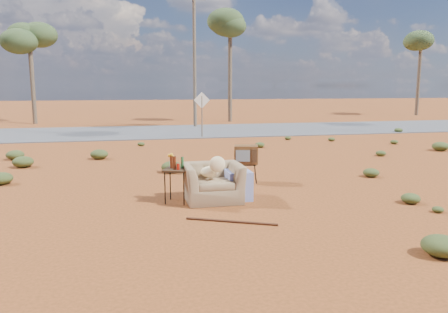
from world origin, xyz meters
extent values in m
plane|color=#99471E|center=(0.00, 0.00, 0.00)|extent=(140.00, 140.00, 0.00)
cube|color=#565659|center=(0.00, 15.00, 0.02)|extent=(140.00, 7.00, 0.04)
imported|color=olive|center=(-0.24, 0.27, 0.55)|extent=(1.25, 0.81, 1.09)
ellipsoid|color=beige|center=(-0.30, 0.33, 0.63)|extent=(0.39, 0.39, 0.23)
ellipsoid|color=beige|center=(-0.18, 0.07, 0.84)|extent=(0.35, 0.17, 0.35)
cube|color=navy|center=(0.34, 0.39, 0.32)|extent=(0.52, 0.81, 0.64)
cube|color=black|center=(0.96, 1.92, 0.48)|extent=(0.62, 0.53, 0.03)
cylinder|color=black|center=(0.67, 1.80, 0.24)|extent=(0.03, 0.03, 0.48)
cylinder|color=black|center=(1.15, 1.68, 0.24)|extent=(0.03, 0.03, 0.48)
cylinder|color=black|center=(0.77, 2.16, 0.24)|extent=(0.03, 0.03, 0.48)
cylinder|color=black|center=(1.24, 2.04, 0.24)|extent=(0.03, 0.03, 0.48)
cube|color=brown|center=(0.96, 1.92, 0.73)|extent=(0.70, 0.60, 0.46)
cube|color=gray|center=(0.82, 1.70, 0.73)|extent=(0.35, 0.11, 0.29)
cube|color=#472D19|center=(1.10, 1.63, 0.73)|extent=(0.14, 0.05, 0.33)
cube|color=#362513|center=(-1.02, 0.31, 0.72)|extent=(0.66, 0.66, 0.04)
cylinder|color=black|center=(-1.28, 0.19, 0.36)|extent=(0.02, 0.02, 0.72)
cylinder|color=black|center=(-0.90, 0.04, 0.36)|extent=(0.02, 0.02, 0.72)
cylinder|color=black|center=(-1.13, 0.57, 0.36)|extent=(0.02, 0.02, 0.72)
cylinder|color=black|center=(-0.75, 0.42, 0.36)|extent=(0.02, 0.02, 0.72)
cylinder|color=#491A0C|center=(-1.11, 0.40, 0.87)|extent=(0.07, 0.07, 0.27)
cylinder|color=#491A0C|center=(-1.06, 0.24, 0.88)|extent=(0.07, 0.07, 0.29)
cylinder|color=#275C2C|center=(-0.88, 0.36, 0.86)|extent=(0.06, 0.06, 0.25)
cylinder|color=red|center=(-1.00, 0.19, 0.80)|extent=(0.07, 0.07, 0.13)
cylinder|color=silver|center=(-1.10, 0.51, 0.81)|extent=(0.08, 0.08, 0.14)
ellipsoid|color=#F2AE19|center=(-1.10, 0.51, 0.97)|extent=(0.16, 0.16, 0.12)
cylinder|color=#442012|center=(-0.20, -1.33, 0.02)|extent=(1.57, 0.79, 0.05)
cylinder|color=brown|center=(1.50, 12.00, 1.00)|extent=(0.06, 0.06, 2.00)
cube|color=silver|center=(1.50, 12.00, 1.80)|extent=(0.78, 0.04, 0.78)
cylinder|color=brown|center=(-8.00, 22.00, 3.00)|extent=(0.28, 0.28, 6.00)
ellipsoid|color=#44572D|center=(-8.00, 22.00, 5.50)|extent=(3.20, 3.20, 2.20)
cylinder|color=brown|center=(5.00, 21.00, 3.50)|extent=(0.28, 0.28, 7.00)
ellipsoid|color=#44572D|center=(5.00, 21.00, 6.50)|extent=(3.20, 3.20, 2.20)
cylinder|color=brown|center=(22.00, 24.00, 3.25)|extent=(0.28, 0.28, 6.50)
ellipsoid|color=#44572D|center=(22.00, 24.00, 6.00)|extent=(3.20, 3.20, 2.20)
cylinder|color=brown|center=(2.00, 17.50, 4.00)|extent=(0.20, 0.20, 8.00)
ellipsoid|color=#404A20|center=(-5.20, 3.00, 0.15)|extent=(0.56, 0.56, 0.31)
ellipsoid|color=#404A20|center=(4.50, 1.80, 0.12)|extent=(0.44, 0.44, 0.24)
ellipsoid|color=#404A20|center=(-3.00, 6.50, 0.17)|extent=(0.60, 0.60, 0.33)
ellipsoid|color=#404A20|center=(6.80, 5.00, 0.10)|extent=(0.36, 0.36, 0.20)
ellipsoid|color=#404A20|center=(3.20, 8.00, 0.11)|extent=(0.40, 0.40, 0.22)
ellipsoid|color=#404A20|center=(-1.50, 9.50, 0.08)|extent=(0.30, 0.30, 0.17)
camera|label=1|loc=(-1.99, -8.83, 2.49)|focal=35.00mm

